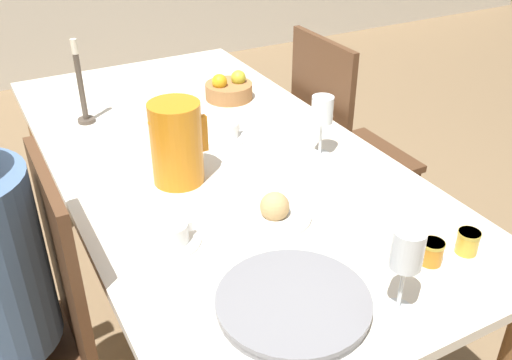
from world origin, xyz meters
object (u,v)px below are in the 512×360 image
at_px(wine_glass_juice, 407,254).
at_px(fruit_bowl, 229,89).
at_px(candlestick_tall, 82,92).
at_px(jam_jar_red, 468,241).
at_px(chair_person_side, 31,345).
at_px(red_pitcher, 176,143).
at_px(bread_plate, 275,211).
at_px(teacup_near_person, 172,235).
at_px(teacup_across, 226,132).
at_px(serving_tray, 293,303).
at_px(jam_jar_amber, 432,251).
at_px(chair_opposite, 341,147).
at_px(wine_glass_water, 322,113).

distance_m(wine_glass_juice, fruit_bowl, 1.23).
bearing_deg(candlestick_tall, fruit_bowl, -4.86).
height_order(jam_jar_red, fruit_bowl, fruit_bowl).
bearing_deg(chair_person_side, red_pitcher, -66.97).
bearing_deg(jam_jar_red, bread_plate, 134.29).
distance_m(red_pitcher, teacup_near_person, 0.32).
xyz_separation_m(teacup_near_person, teacup_across, (0.37, 0.46, 0.00)).
xyz_separation_m(bread_plate, jam_jar_red, (0.34, -0.35, 0.01)).
distance_m(chair_person_side, jam_jar_red, 1.11).
bearing_deg(serving_tray, chair_person_side, 141.76).
bearing_deg(fruit_bowl, jam_jar_amber, -91.15).
relative_size(jam_jar_amber, candlestick_tall, 0.20).
bearing_deg(chair_opposite, teacup_near_person, -58.66).
bearing_deg(teacup_near_person, chair_opposite, 31.34).
height_order(chair_person_side, teacup_near_person, chair_person_side).
distance_m(serving_tray, jam_jar_amber, 0.37).
relative_size(chair_person_side, serving_tray, 2.93).
relative_size(chair_opposite, jam_jar_amber, 16.35).
bearing_deg(fruit_bowl, serving_tray, -109.42).
height_order(red_pitcher, jam_jar_amber, red_pitcher).
bearing_deg(teacup_across, serving_tray, -105.88).
height_order(bread_plate, jam_jar_red, bread_plate).
bearing_deg(teacup_across, fruit_bowl, 62.08).
distance_m(wine_glass_juice, teacup_across, 0.92).
xyz_separation_m(red_pitcher, teacup_across, (0.24, 0.18, -0.10)).
relative_size(wine_glass_juice, serving_tray, 0.62).
bearing_deg(jam_jar_red, wine_glass_water, 93.25).
bearing_deg(wine_glass_water, teacup_near_person, -160.09).
xyz_separation_m(teacup_near_person, fruit_bowl, (0.53, 0.76, 0.01)).
bearing_deg(candlestick_tall, red_pitcher, -75.42).
height_order(wine_glass_water, fruit_bowl, wine_glass_water).
xyz_separation_m(chair_opposite, jam_jar_amber, (-0.44, -0.94, 0.26)).
bearing_deg(candlestick_tall, serving_tray, -82.50).
relative_size(wine_glass_water, teacup_across, 1.38).
relative_size(chair_opposite, serving_tray, 2.93).
xyz_separation_m(serving_tray, fruit_bowl, (0.39, 1.11, 0.02)).
bearing_deg(fruit_bowl, wine_glass_water, -85.03).
distance_m(chair_person_side, serving_tray, 0.70).
xyz_separation_m(bread_plate, candlestick_tall, (-0.29, 0.84, 0.09)).
height_order(wine_glass_juice, teacup_near_person, wine_glass_juice).
distance_m(teacup_near_person, bread_plate, 0.28).
xyz_separation_m(chair_person_side, serving_tray, (0.51, -0.40, 0.24)).
xyz_separation_m(wine_glass_water, fruit_bowl, (-0.05, 0.55, -0.11)).
height_order(chair_person_side, fruit_bowl, chair_person_side).
distance_m(red_pitcher, serving_tray, 0.63).
height_order(serving_tray, bread_plate, bread_plate).
height_order(teacup_near_person, fruit_bowl, fruit_bowl).
relative_size(teacup_near_person, candlestick_tall, 0.48).
height_order(red_pitcher, fruit_bowl, red_pitcher).
relative_size(wine_glass_juice, candlestick_tall, 0.69).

